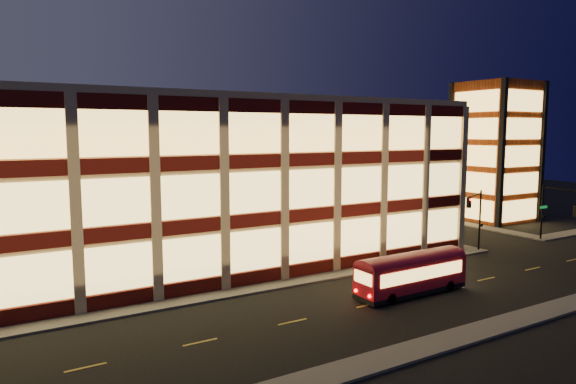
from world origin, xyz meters
TOP-DOWN VIEW (x-y plane):
  - ground at (0.00, 0.00)m, footprint 200.00×200.00m
  - sidewalk_office_south at (-3.00, 1.00)m, footprint 54.00×2.00m
  - sidewalk_office_east at (23.00, 17.00)m, footprint 2.00×30.00m
  - sidewalk_tower_south at (40.00, 1.00)m, footprint 14.00×2.00m
  - sidewalk_tower_west at (34.00, 17.00)m, footprint 2.00×30.00m
  - sidewalk_near at (0.00, -13.00)m, footprint 100.00×2.00m
  - office_building at (-2.91, 16.91)m, footprint 50.45×30.45m
  - stair_tower at (39.95, 11.95)m, footprint 8.60×8.60m
  - traffic_signal_far at (22.21, 0.24)m, footprint 3.79×1.87m
  - traffic_signal_right at (33.50, -0.62)m, footprint 1.20×4.37m
  - trolley_bus at (8.17, -5.70)m, footprint 8.95×2.45m

SIDE VIEW (x-z plane):
  - ground at x=0.00m, z-range 0.00..0.00m
  - sidewalk_office_south at x=-3.00m, z-range 0.00..0.15m
  - sidewalk_office_east at x=23.00m, z-range 0.00..0.15m
  - sidewalk_tower_south at x=40.00m, z-range 0.00..0.15m
  - sidewalk_tower_west at x=34.00m, z-range 0.00..0.15m
  - sidewalk_near at x=0.00m, z-range 0.00..0.15m
  - trolley_bus at x=8.17m, z-range 0.16..3.19m
  - traffic_signal_right at x=33.50m, z-range 1.10..7.10m
  - traffic_signal_far at x=22.21m, z-range 1.11..7.11m
  - office_building at x=-2.91m, z-range 0.00..14.50m
  - stair_tower at x=39.95m, z-range -0.01..17.99m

